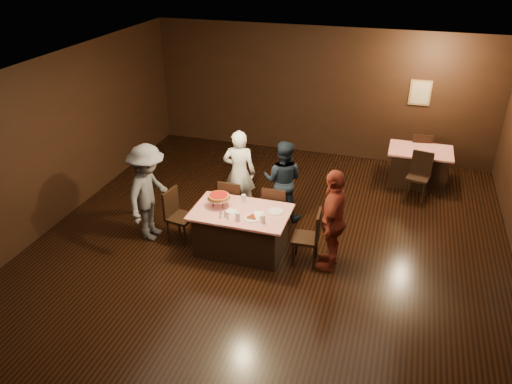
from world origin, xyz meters
TOP-DOWN VIEW (x-y plane):
  - room at (0.00, 0.01)m, footprint 10.00×10.04m
  - main_table at (-0.43, 0.43)m, footprint 1.60×1.00m
  - back_table at (2.37, 3.98)m, footprint 1.30×0.90m
  - chair_far_left at (-0.83, 1.18)m, footprint 0.44×0.44m
  - chair_far_right at (-0.03, 1.18)m, footprint 0.43×0.43m
  - chair_end_left at (-1.53, 0.43)m, footprint 0.48×0.48m
  - chair_end_right at (0.67, 0.43)m, footprint 0.45×0.45m
  - chair_back_near at (2.37, 3.28)m, footprint 0.50×0.50m
  - chair_back_far at (2.37, 4.58)m, footprint 0.47×0.47m
  - diner_white_jacket at (-0.88, 1.68)m, footprint 0.67×0.50m
  - diner_navy_hoodie at (-0.05, 1.73)m, footprint 0.75×0.59m
  - diner_grey_knit at (-2.08, 0.39)m, footprint 0.66×1.14m
  - diner_red_shirt at (1.09, 0.43)m, footprint 0.45×1.02m
  - pizza_stand at (-0.83, 0.48)m, footprint 0.38×0.38m
  - plate_with_slice at (-0.18, 0.25)m, footprint 0.25×0.25m
  - plate_empty at (0.12, 0.58)m, footprint 0.25×0.25m
  - glass_front_left at (-0.38, 0.13)m, footprint 0.08×0.08m
  - glass_front_right at (0.02, 0.18)m, footprint 0.08×0.08m
  - glass_back at (-0.48, 0.73)m, footprint 0.08×0.08m
  - condiments at (-0.61, 0.15)m, footprint 0.17×0.10m
  - napkin_center at (-0.13, 0.43)m, footprint 0.19×0.19m
  - napkin_left at (-0.58, 0.38)m, footprint 0.21×0.21m

SIDE VIEW (x-z plane):
  - main_table at x=-0.43m, z-range 0.00..0.77m
  - back_table at x=2.37m, z-range 0.00..0.77m
  - chair_far_left at x=-0.83m, z-range 0.00..0.95m
  - chair_far_right at x=-0.03m, z-range 0.00..0.95m
  - chair_end_left at x=-1.53m, z-range 0.00..0.95m
  - chair_end_right at x=0.67m, z-range 0.00..0.95m
  - chair_back_near at x=2.37m, z-range 0.00..0.95m
  - chair_back_far at x=2.37m, z-range 0.00..0.95m
  - diner_navy_hoodie at x=-0.05m, z-range 0.00..1.54m
  - napkin_center at x=-0.13m, z-range 0.77..0.78m
  - napkin_left at x=-0.58m, z-range 0.77..0.78m
  - plate_empty at x=0.12m, z-range 0.77..0.78m
  - plate_with_slice at x=-0.18m, z-range 0.76..0.83m
  - condiments at x=-0.61m, z-range 0.77..0.87m
  - diner_white_jacket at x=-0.88m, z-range 0.00..1.67m
  - glass_front_left at x=-0.38m, z-range 0.77..0.91m
  - glass_front_right at x=0.02m, z-range 0.77..0.91m
  - glass_back at x=-0.48m, z-range 0.77..0.91m
  - diner_red_shirt at x=1.09m, z-range 0.00..1.72m
  - diner_grey_knit at x=-2.08m, z-range 0.00..1.75m
  - pizza_stand at x=-0.83m, z-range 0.84..1.06m
  - room at x=0.00m, z-range 0.63..3.65m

